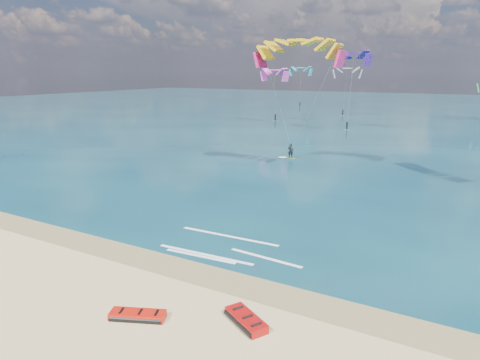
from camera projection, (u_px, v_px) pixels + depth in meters
name	position (u px, v px, depth m)	size (l,w,h in m)	color
ground	(362.00, 155.00, 54.02)	(320.00, 320.00, 0.00)	tan
wet_sand_strip	(192.00, 271.00, 22.73)	(320.00, 2.40, 0.01)	olive
sea	(424.00, 113.00, 108.14)	(320.00, 200.00, 0.04)	#0B303F
packed_kite_left	(138.00, 319.00, 18.35)	(2.57, 1.05, 0.38)	red
packed_kite_mid	(246.00, 324.00, 17.98)	(2.43, 1.20, 0.44)	#A90C0B
kitesurfer_main	(295.00, 97.00, 45.91)	(11.20, 8.42, 14.99)	#A7C317
shoreline_foam	(224.00, 249.00, 25.36)	(9.18, 3.94, 0.01)	white
distant_kites	(408.00, 94.00, 85.37)	(72.17, 45.24, 14.21)	#45C067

